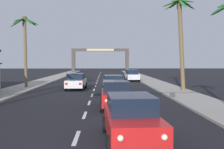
# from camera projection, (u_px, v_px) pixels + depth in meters

# --- Properties ---
(sidewalk_right) EXTENTS (3.20, 110.00, 0.14)m
(sidewalk_right) POSITION_uv_depth(u_px,v_px,m) (172.00, 90.00, 26.67)
(sidewalk_right) COLOR #9E998E
(sidewalk_right) RESTS_ON ground
(sidewalk_left) EXTENTS (3.20, 110.00, 0.14)m
(sidewalk_left) POSITION_uv_depth(u_px,v_px,m) (13.00, 91.00, 26.22)
(sidewalk_left) COLOR #9E998E
(sidewalk_left) RESTS_ON ground
(lane_markings) EXTENTS (4.28, 88.98, 0.01)m
(lane_markings) POSITION_uv_depth(u_px,v_px,m) (98.00, 91.00, 26.54)
(lane_markings) COLOR silver
(lane_markings) RESTS_ON ground
(sedan_lead_at_stop_bar) EXTENTS (2.11, 4.51, 1.68)m
(sedan_lead_at_stop_bar) POSITION_uv_depth(u_px,v_px,m) (131.00, 118.00, 9.70)
(sedan_lead_at_stop_bar) COLOR red
(sedan_lead_at_stop_bar) RESTS_ON ground
(sedan_third_in_queue) EXTENTS (1.96, 4.46, 1.68)m
(sedan_third_in_queue) POSITION_uv_depth(u_px,v_px,m) (116.00, 94.00, 16.86)
(sedan_third_in_queue) COLOR red
(sedan_third_in_queue) RESTS_ON ground
(sedan_fifth_in_queue) EXTENTS (2.07, 4.50, 1.68)m
(sedan_fifth_in_queue) POSITION_uv_depth(u_px,v_px,m) (113.00, 85.00, 24.02)
(sedan_fifth_in_queue) COLOR silver
(sedan_fifth_in_queue) RESTS_ON ground
(sedan_oncoming_far) EXTENTS (2.03, 4.48, 1.68)m
(sedan_oncoming_far) POSITION_uv_depth(u_px,v_px,m) (76.00, 81.00, 27.88)
(sedan_oncoming_far) COLOR silver
(sedan_oncoming_far) RESTS_ON ground
(sedan_parked_nearest_kerb) EXTENTS (2.07, 4.50, 1.68)m
(sedan_parked_nearest_kerb) POSITION_uv_depth(u_px,v_px,m) (132.00, 75.00, 40.34)
(sedan_parked_nearest_kerb) COLOR silver
(sedan_parked_nearest_kerb) RESTS_ON ground
(palm_left_third) EXTENTS (3.22, 3.20, 7.82)m
(palm_left_third) POSITION_uv_depth(u_px,v_px,m) (25.00, 35.00, 29.08)
(palm_left_third) COLOR brown
(palm_left_third) RESTS_ON ground
(palm_right_third) EXTENTS (3.10, 3.05, 8.91)m
(palm_right_third) POSITION_uv_depth(u_px,v_px,m) (180.00, 27.00, 25.32)
(palm_right_third) COLOR brown
(palm_right_third) RESTS_ON ground
(town_gateway_arch) EXTENTS (15.17, 0.90, 6.39)m
(town_gateway_arch) POSITION_uv_depth(u_px,v_px,m) (100.00, 57.00, 71.47)
(town_gateway_arch) COLOR #423D38
(town_gateway_arch) RESTS_ON ground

